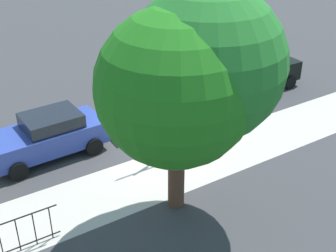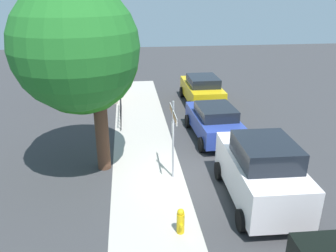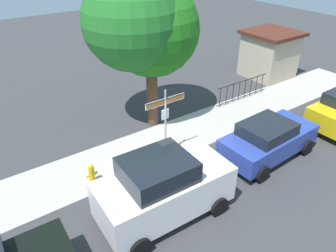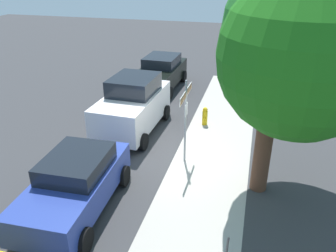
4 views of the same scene
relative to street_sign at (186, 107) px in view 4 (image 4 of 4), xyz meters
name	(u,v)px [view 4 (image 4 of 4)]	position (x,y,z in m)	size (l,w,h in m)	color
ground_plane	(173,158)	(-0.02, -0.40, -1.99)	(60.00, 60.00, 0.00)	#38383A
sidewalk_strip	(200,199)	(1.98, 0.90, -1.99)	(24.00, 2.60, 0.00)	#B1AAA0
street_sign	(186,107)	(0.00, 0.00, 0.00)	(1.71, 0.07, 2.90)	#9EA0A5
shade_tree	(302,44)	(1.02, 3.09, 2.42)	(5.05, 4.12, 6.70)	#523424
car_black	(161,72)	(-7.02, -2.86, -1.11)	(4.33, 2.16, 1.73)	black
car_white	(133,105)	(-1.82, -2.52, -0.91)	(4.19, 2.21, 2.19)	white
car_blue	(75,184)	(3.25, -2.32, -1.18)	(4.11, 2.09, 1.58)	#2A3F96
fire_hydrant	(205,116)	(-3.05, 0.20, -1.61)	(0.42, 0.22, 0.78)	yellow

